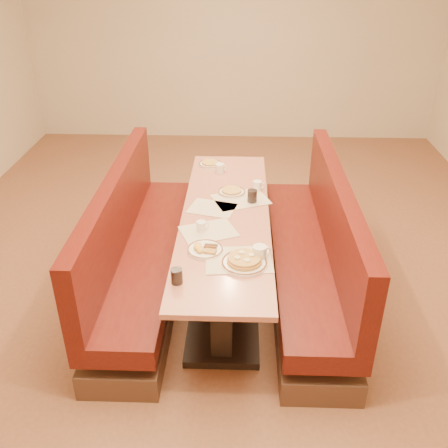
{
  "coord_description": "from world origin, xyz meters",
  "views": [
    {
      "loc": [
        0.11,
        -3.52,
        2.65
      ],
      "look_at": [
        0.0,
        -0.33,
        0.85
      ],
      "focal_mm": 40.0,
      "sensor_mm": 36.0,
      "label": 1
    }
  ],
  "objects_px": {
    "coffee_mug_d": "(220,168)",
    "booth_right": "(313,257)",
    "coffee_mug_b": "(202,226)",
    "coffee_mug_c": "(258,185)",
    "booth_left": "(139,254)",
    "eggs_plate": "(205,249)",
    "pancake_plate": "(244,261)",
    "coffee_mug_a": "(260,253)",
    "soda_tumbler_near": "(177,276)",
    "diner_table": "(225,254)",
    "soda_tumbler_mid": "(252,196)"
  },
  "relations": [
    {
      "from": "coffee_mug_b",
      "to": "coffee_mug_d",
      "type": "height_order",
      "value": "coffee_mug_d"
    },
    {
      "from": "pancake_plate",
      "to": "coffee_mug_d",
      "type": "xyz_separation_m",
      "value": [
        -0.23,
        1.55,
        0.02
      ]
    },
    {
      "from": "coffee_mug_b",
      "to": "soda_tumbler_mid",
      "type": "bearing_deg",
      "value": 29.37
    },
    {
      "from": "coffee_mug_a",
      "to": "soda_tumbler_mid",
      "type": "bearing_deg",
      "value": 70.74
    },
    {
      "from": "coffee_mug_c",
      "to": "diner_table",
      "type": "bearing_deg",
      "value": -121.36
    },
    {
      "from": "booth_right",
      "to": "coffee_mug_c",
      "type": "height_order",
      "value": "booth_right"
    },
    {
      "from": "coffee_mug_a",
      "to": "coffee_mug_c",
      "type": "xyz_separation_m",
      "value": [
        0.01,
        1.11,
        -0.01
      ]
    },
    {
      "from": "diner_table",
      "to": "soda_tumbler_near",
      "type": "relative_size",
      "value": 24.07
    },
    {
      "from": "eggs_plate",
      "to": "coffee_mug_d",
      "type": "relative_size",
      "value": 2.3
    },
    {
      "from": "coffee_mug_a",
      "to": "soda_tumbler_near",
      "type": "height_order",
      "value": "soda_tumbler_near"
    },
    {
      "from": "diner_table",
      "to": "booth_left",
      "type": "distance_m",
      "value": 0.73
    },
    {
      "from": "booth_left",
      "to": "soda_tumbler_mid",
      "type": "bearing_deg",
      "value": 13.62
    },
    {
      "from": "diner_table",
      "to": "soda_tumbler_mid",
      "type": "relative_size",
      "value": 22.45
    },
    {
      "from": "eggs_plate",
      "to": "coffee_mug_c",
      "type": "xyz_separation_m",
      "value": [
        0.4,
        1.02,
        0.03
      ]
    },
    {
      "from": "pancake_plate",
      "to": "soda_tumbler_near",
      "type": "distance_m",
      "value": 0.49
    },
    {
      "from": "booth_left",
      "to": "soda_tumbler_mid",
      "type": "height_order",
      "value": "booth_left"
    },
    {
      "from": "coffee_mug_c",
      "to": "coffee_mug_d",
      "type": "height_order",
      "value": "coffee_mug_d"
    },
    {
      "from": "booth_left",
      "to": "coffee_mug_b",
      "type": "bearing_deg",
      "value": -24.9
    },
    {
      "from": "booth_right",
      "to": "soda_tumbler_mid",
      "type": "bearing_deg",
      "value": 156.0
    },
    {
      "from": "pancake_plate",
      "to": "coffee_mug_c",
      "type": "xyz_separation_m",
      "value": [
        0.12,
        1.18,
        0.02
      ]
    },
    {
      "from": "coffee_mug_b",
      "to": "soda_tumbler_near",
      "type": "height_order",
      "value": "soda_tumbler_near"
    },
    {
      "from": "booth_left",
      "to": "coffee_mug_a",
      "type": "height_order",
      "value": "booth_left"
    },
    {
      "from": "coffee_mug_d",
      "to": "booth_right",
      "type": "bearing_deg",
      "value": -65.25
    },
    {
      "from": "booth_right",
      "to": "coffee_mug_a",
      "type": "xyz_separation_m",
      "value": [
        -0.47,
        -0.64,
        0.44
      ]
    },
    {
      "from": "pancake_plate",
      "to": "coffee_mug_d",
      "type": "relative_size",
      "value": 2.82
    },
    {
      "from": "eggs_plate",
      "to": "coffee_mug_b",
      "type": "distance_m",
      "value": 0.29
    },
    {
      "from": "booth_left",
      "to": "coffee_mug_d",
      "type": "relative_size",
      "value": 22.17
    },
    {
      "from": "coffee_mug_b",
      "to": "booth_right",
      "type": "bearing_deg",
      "value": -6.19
    },
    {
      "from": "booth_right",
      "to": "soda_tumbler_near",
      "type": "distance_m",
      "value": 1.44
    },
    {
      "from": "booth_right",
      "to": "coffee_mug_c",
      "type": "xyz_separation_m",
      "value": [
        -0.47,
        0.47,
        0.43
      ]
    },
    {
      "from": "booth_left",
      "to": "booth_right",
      "type": "relative_size",
      "value": 1.0
    },
    {
      "from": "pancake_plate",
      "to": "eggs_plate",
      "type": "distance_m",
      "value": 0.32
    },
    {
      "from": "diner_table",
      "to": "eggs_plate",
      "type": "height_order",
      "value": "eggs_plate"
    },
    {
      "from": "coffee_mug_d",
      "to": "soda_tumbler_near",
      "type": "height_order",
      "value": "soda_tumbler_near"
    },
    {
      "from": "booth_left",
      "to": "eggs_plate",
      "type": "distance_m",
      "value": 0.91
    },
    {
      "from": "pancake_plate",
      "to": "eggs_plate",
      "type": "xyz_separation_m",
      "value": [
        -0.28,
        0.16,
        -0.01
      ]
    },
    {
      "from": "diner_table",
      "to": "booth_left",
      "type": "relative_size",
      "value": 1.0
    },
    {
      "from": "coffee_mug_a",
      "to": "coffee_mug_d",
      "type": "distance_m",
      "value": 1.52
    },
    {
      "from": "pancake_plate",
      "to": "coffee_mug_a",
      "type": "relative_size",
      "value": 2.4
    },
    {
      "from": "diner_table",
      "to": "coffee_mug_a",
      "type": "distance_m",
      "value": 0.81
    },
    {
      "from": "soda_tumbler_mid",
      "to": "coffee_mug_a",
      "type": "bearing_deg",
      "value": -87.18
    },
    {
      "from": "booth_right",
      "to": "coffee_mug_a",
      "type": "distance_m",
      "value": 0.91
    },
    {
      "from": "booth_right",
      "to": "pancake_plate",
      "type": "relative_size",
      "value": 7.87
    },
    {
      "from": "booth_right",
      "to": "soda_tumbler_near",
      "type": "bearing_deg",
      "value": -137.4
    },
    {
      "from": "pancake_plate",
      "to": "coffee_mug_d",
      "type": "bearing_deg",
      "value": 98.43
    },
    {
      "from": "booth_right",
      "to": "coffee_mug_b",
      "type": "distance_m",
      "value": 1.03
    },
    {
      "from": "soda_tumbler_near",
      "to": "soda_tumbler_mid",
      "type": "bearing_deg",
      "value": 66.86
    },
    {
      "from": "eggs_plate",
      "to": "soda_tumbler_near",
      "type": "relative_size",
      "value": 2.5
    },
    {
      "from": "coffee_mug_c",
      "to": "soda_tumbler_near",
      "type": "height_order",
      "value": "soda_tumbler_near"
    },
    {
      "from": "soda_tumbler_near",
      "to": "soda_tumbler_mid",
      "type": "relative_size",
      "value": 0.93
    }
  ]
}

